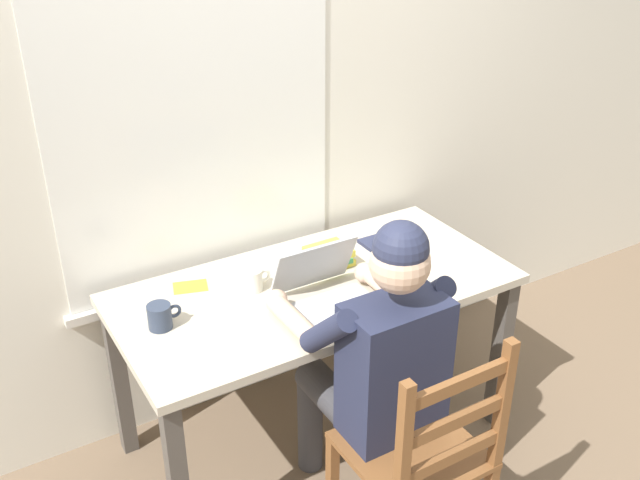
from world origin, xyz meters
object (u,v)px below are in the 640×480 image
at_px(laptop, 327,292).
at_px(computer_mouse, 392,287).
at_px(seated_person, 375,358).
at_px(coffee_mug_white, 253,280).
at_px(wooden_chair, 422,458).
at_px(coffee_mug_dark, 160,316).
at_px(desk, 315,305).
at_px(landscape_photo_print, 190,287).
at_px(book_stack_main, 329,257).

height_order(laptop, computer_mouse, laptop).
xyz_separation_m(seated_person, coffee_mug_white, (-0.20, 0.53, 0.09)).
height_order(wooden_chair, coffee_mug_dark, wooden_chair).
bearing_deg(seated_person, wooden_chair, -90.00).
xyz_separation_m(desk, landscape_photo_print, (-0.42, 0.23, 0.09)).
bearing_deg(book_stack_main, computer_mouse, -69.98).
bearing_deg(coffee_mug_white, laptop, -50.61).
xyz_separation_m(desk, book_stack_main, (0.12, 0.10, 0.13)).
relative_size(desk, computer_mouse, 15.37).
xyz_separation_m(computer_mouse, landscape_photo_print, (-0.65, 0.42, -0.02)).
xyz_separation_m(desk, seated_person, (-0.02, -0.45, 0.04)).
relative_size(seated_person, wooden_chair, 1.32).
height_order(seated_person, computer_mouse, seated_person).
distance_m(computer_mouse, coffee_mug_white, 0.53).
height_order(computer_mouse, book_stack_main, book_stack_main).
distance_m(desk, wooden_chair, 0.75).
bearing_deg(book_stack_main, seated_person, -105.05).
distance_m(laptop, coffee_mug_dark, 0.60).
height_order(wooden_chair, laptop, laptop).
bearing_deg(seated_person, computer_mouse, 45.38).
xyz_separation_m(wooden_chair, computer_mouse, (0.25, 0.54, 0.29)).
relative_size(coffee_mug_dark, book_stack_main, 0.64).
bearing_deg(coffee_mug_dark, landscape_photo_print, 47.02).
height_order(wooden_chair, computer_mouse, wooden_chair).
bearing_deg(landscape_photo_print, seated_person, -42.38).
xyz_separation_m(seated_person, computer_mouse, (0.25, 0.26, 0.07)).
height_order(coffee_mug_white, book_stack_main, coffee_mug_white).
xyz_separation_m(seated_person, coffee_mug_dark, (-0.58, 0.47, 0.10)).
height_order(coffee_mug_white, coffee_mug_dark, coffee_mug_dark).
relative_size(computer_mouse, landscape_photo_print, 0.77).
distance_m(desk, seated_person, 0.45).
relative_size(desk, book_stack_main, 7.99).
bearing_deg(coffee_mug_white, computer_mouse, -31.76).
xyz_separation_m(coffee_mug_white, landscape_photo_print, (-0.20, 0.14, -0.04)).
distance_m(laptop, landscape_photo_print, 0.54).
distance_m(seated_person, coffee_mug_white, 0.58).
relative_size(desk, coffee_mug_white, 13.38).
relative_size(computer_mouse, book_stack_main, 0.52).
height_order(laptop, coffee_mug_white, laptop).
bearing_deg(landscape_photo_print, coffee_mug_white, -18.12).
relative_size(computer_mouse, coffee_mug_white, 0.87).
bearing_deg(landscape_photo_print, desk, -11.59).
xyz_separation_m(wooden_chair, landscape_photo_print, (-0.40, 0.96, 0.28)).
bearing_deg(landscape_photo_print, coffee_mug_dark, -115.67).
distance_m(coffee_mug_white, coffee_mug_dark, 0.39).
distance_m(wooden_chair, landscape_photo_print, 1.07).
relative_size(desk, seated_person, 1.22).
height_order(desk, book_stack_main, book_stack_main).
height_order(desk, coffee_mug_white, coffee_mug_white).
distance_m(coffee_mug_dark, landscape_photo_print, 0.28).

